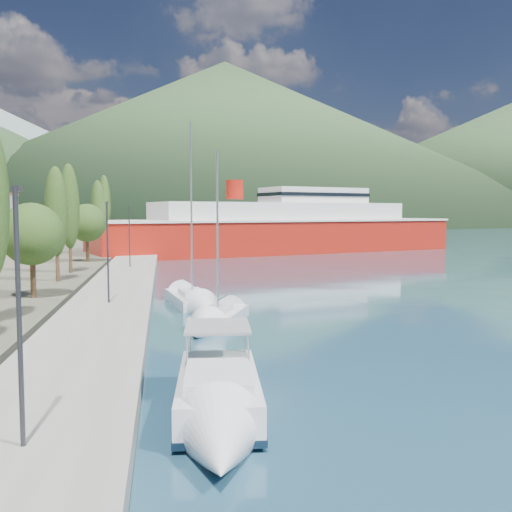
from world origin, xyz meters
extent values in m
plane|color=navy|center=(0.00, 120.00, 0.00)|extent=(1400.00, 1400.00, 0.00)
cube|color=gray|center=(-9.00, 26.00, 0.40)|extent=(5.00, 88.00, 0.80)
cone|color=slate|center=(80.00, 680.00, 90.00)|extent=(760.00, 760.00, 180.00)
cone|color=#2F4A29|center=(40.00, 400.00, 57.50)|extent=(480.00, 480.00, 115.00)
cylinder|color=#47301E|center=(-14.05, 17.45, 1.96)|extent=(0.36, 0.36, 2.51)
sphere|color=#2D481A|center=(-14.05, 17.45, 4.82)|extent=(4.02, 4.02, 4.02)
cylinder|color=#47301E|center=(-14.05, 26.14, 1.71)|extent=(0.30, 0.30, 2.01)
ellipsoid|color=#2D481A|center=(-14.05, 26.14, 6.28)|extent=(1.80, 1.80, 7.13)
cylinder|color=#47301E|center=(-14.05, 32.60, 1.79)|extent=(0.30, 0.30, 2.18)
ellipsoid|color=#2D481A|center=(-14.05, 32.60, 6.73)|extent=(1.80, 1.80, 7.71)
cylinder|color=#47301E|center=(-14.05, 44.42, 2.02)|extent=(0.36, 0.36, 2.64)
sphere|color=#2D481A|center=(-14.05, 44.42, 5.02)|extent=(4.22, 4.22, 4.22)
cylinder|color=#47301E|center=(-14.05, 55.47, 1.76)|extent=(0.30, 0.30, 2.12)
ellipsoid|color=#2D481A|center=(-14.05, 55.47, 6.59)|extent=(1.80, 1.80, 7.53)
cylinder|color=#47301E|center=(-14.05, 63.98, 1.89)|extent=(0.30, 0.30, 2.38)
ellipsoid|color=#2D481A|center=(-14.05, 63.98, 7.31)|extent=(1.80, 1.80, 8.45)
cylinder|color=#2D2D33|center=(-9.00, -7.34, 3.80)|extent=(0.12, 0.12, 6.00)
cube|color=#2D2D33|center=(-9.00, -7.09, 6.80)|extent=(0.15, 0.50, 0.12)
cylinder|color=#2D2D33|center=(-9.00, 14.01, 3.80)|extent=(0.12, 0.12, 6.00)
cube|color=#2D2D33|center=(-9.00, 14.26, 6.80)|extent=(0.15, 0.50, 0.12)
cylinder|color=#2D2D33|center=(-9.00, 36.54, 3.80)|extent=(0.12, 0.12, 6.00)
cube|color=#2D2D33|center=(-9.00, 36.79, 6.80)|extent=(0.15, 0.50, 0.12)
cube|color=black|center=(-4.07, -3.66, -0.05)|extent=(2.69, 6.03, 0.66)
cube|color=silver|center=(-4.07, -3.66, 0.70)|extent=(2.96, 6.35, 1.03)
cube|color=black|center=(-4.07, -3.66, 0.23)|extent=(3.02, 6.43, 0.21)
cube|color=silver|center=(-4.13, -4.41, 1.36)|extent=(2.20, 3.16, 0.38)
cube|color=gray|center=(-3.93, -2.02, 2.40)|extent=(2.36, 2.73, 0.09)
cone|color=silver|center=(-4.40, -7.56, 0.52)|extent=(2.69, 3.21, 2.44)
cube|color=silver|center=(-2.61, 10.71, 0.24)|extent=(3.95, 5.73, 0.85)
cube|color=silver|center=(-2.74, 10.38, 0.80)|extent=(1.98, 2.45, 0.33)
cylinder|color=silver|center=(-2.74, 10.38, 5.14)|extent=(0.12, 0.12, 8.96)
cone|color=silver|center=(-3.85, 7.55, 0.24)|extent=(2.92, 3.09, 2.17)
cube|color=silver|center=(-3.92, 17.36, 0.26)|extent=(3.45, 6.91, 0.93)
cube|color=silver|center=(-3.85, 16.93, 0.88)|extent=(1.85, 2.84, 0.36)
cylinder|color=silver|center=(-3.85, 16.93, 6.42)|extent=(0.12, 0.12, 11.39)
cone|color=silver|center=(-3.22, 13.19, 0.26)|extent=(2.86, 3.44, 2.38)
cube|color=#A4190D|center=(12.19, 64.73, 2.17)|extent=(58.00, 29.41, 5.52)
cube|color=silver|center=(12.19, 64.73, 4.93)|extent=(58.50, 29.88, 0.30)
cube|color=silver|center=(12.19, 64.73, 6.12)|extent=(40.55, 21.87, 2.96)
cube|color=silver|center=(17.80, 66.61, 8.78)|extent=(17.52, 12.05, 2.37)
cylinder|color=#A4190D|center=(4.71, 62.22, 9.47)|extent=(2.56, 2.56, 2.76)
camera|label=1|loc=(-5.70, -20.98, 6.27)|focal=40.00mm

